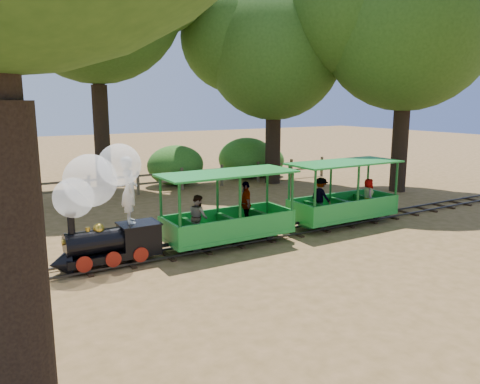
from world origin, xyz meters
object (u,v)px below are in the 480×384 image
carriage_front (227,216)px  carriage_rear (341,200)px  locomotive (101,198)px  fence (161,179)px

carriage_front → carriage_rear: same height
locomotive → carriage_rear: (7.48, -0.05, -0.88)m
carriage_front → carriage_rear: size_ratio=1.00×
locomotive → fence: size_ratio=0.16×
locomotive → carriage_rear: bearing=-0.4°
locomotive → carriage_rear: size_ratio=0.80×
locomotive → fence: 9.19m
locomotive → fence: bearing=60.2°
carriage_rear → fence: bearing=110.2°
fence → locomotive: bearing=-119.8°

